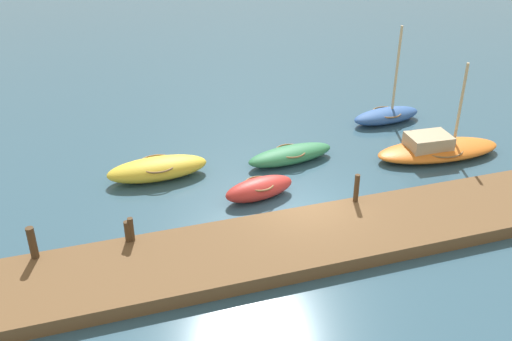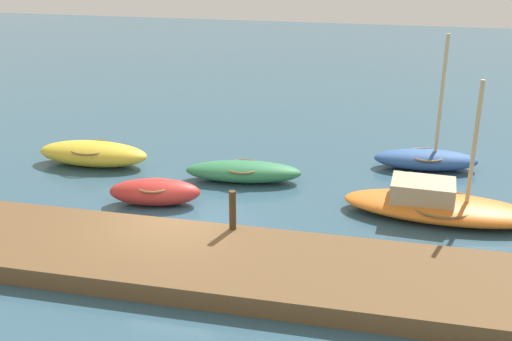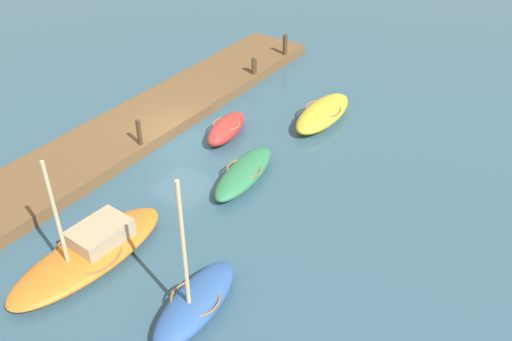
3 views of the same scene
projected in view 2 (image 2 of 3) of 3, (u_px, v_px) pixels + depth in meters
The scene contains 8 objects.
ground_plane at pixel (179, 229), 17.34m from camera, with size 84.00×84.00×0.00m, color #33566B.
dock_platform at pixel (151, 256), 15.46m from camera, with size 21.84×3.36×0.47m, color brown.
rowboat_green at pixel (243, 171), 20.56m from camera, with size 3.99×1.75×0.66m.
sailboat_orange at pixel (438, 204), 17.96m from camera, with size 5.67×2.35×4.11m.
rowboat_yellow at pixel (93, 153), 21.95m from camera, with size 4.03×1.61×0.84m.
rowboat_blue at pixel (426, 158), 21.61m from camera, with size 3.67×1.70×4.68m.
dinghy_red at pixel (155, 192), 18.79m from camera, with size 2.92×1.55×0.80m.
mooring_post_east at pixel (233, 210), 16.12m from camera, with size 0.18×0.18×1.08m, color #47331E.
Camera 2 is at (5.57, -14.70, 7.82)m, focal length 43.58 mm.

